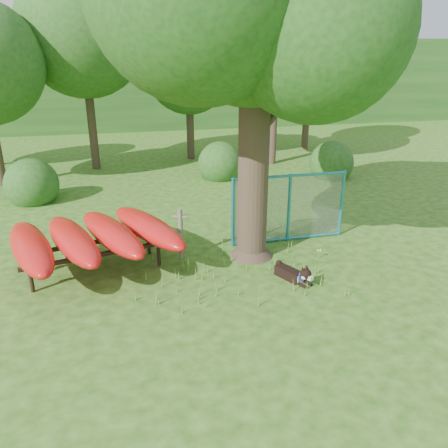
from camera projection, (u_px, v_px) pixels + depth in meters
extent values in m
plane|color=#255110|center=(229.00, 287.00, 9.49)|extent=(80.00, 80.00, 0.00)
cylinder|color=#34261C|center=(254.00, 143.00, 10.00)|extent=(0.85, 0.85, 5.65)
cone|color=#34261C|center=(251.00, 245.00, 10.90)|extent=(1.28, 1.28, 0.57)
sphere|color=#194814|center=(302.00, 13.00, 10.20)|extent=(4.07, 4.07, 4.07)
sphere|color=#194814|center=(318.00, 27.00, 8.24)|extent=(3.62, 3.62, 3.62)
cylinder|color=#34261C|center=(281.00, 107.00, 9.99)|extent=(1.47, 1.00, 1.20)
cylinder|color=#34261C|center=(228.00, 87.00, 9.52)|extent=(1.32, 0.60, 1.16)
cylinder|color=#605848|center=(181.00, 234.00, 10.63)|extent=(0.15, 0.15, 1.28)
cylinder|color=#605848|center=(180.00, 217.00, 10.47)|extent=(0.35, 0.16, 0.07)
cylinder|color=black|center=(31.00, 281.00, 9.19)|extent=(0.10, 0.10, 0.54)
cylinder|color=black|center=(159.00, 255.00, 10.38)|extent=(0.10, 0.10, 0.54)
cylinder|color=black|center=(28.00, 266.00, 9.82)|extent=(0.10, 0.10, 0.54)
cylinder|color=black|center=(149.00, 244.00, 11.01)|extent=(0.10, 0.10, 0.54)
cube|color=black|center=(98.00, 255.00, 9.68)|extent=(3.19, 0.80, 0.09)
cube|color=black|center=(91.00, 243.00, 10.31)|extent=(3.19, 0.80, 0.09)
ellipsoid|color=red|center=(31.00, 247.00, 9.34)|extent=(1.66, 3.33, 0.52)
ellipsoid|color=red|center=(73.00, 240.00, 9.71)|extent=(1.76, 3.32, 0.52)
ellipsoid|color=red|center=(112.00, 233.00, 10.07)|extent=(1.86, 3.31, 0.52)
ellipsoid|color=red|center=(148.00, 227.00, 10.44)|extent=(1.96, 3.29, 0.52)
cube|color=black|center=(289.00, 274.00, 9.81)|extent=(0.52, 0.73, 0.24)
cube|color=beige|center=(299.00, 279.00, 9.60)|extent=(0.25, 0.22, 0.22)
sphere|color=black|center=(306.00, 274.00, 9.41)|extent=(0.26, 0.26, 0.26)
cube|color=beige|center=(310.00, 278.00, 9.34)|extent=(0.15, 0.17, 0.09)
sphere|color=beige|center=(304.00, 277.00, 9.36)|extent=(0.12, 0.12, 0.12)
sphere|color=beige|center=(309.00, 275.00, 9.45)|extent=(0.12, 0.12, 0.12)
cone|color=black|center=(302.00, 269.00, 9.35)|extent=(0.11, 0.12, 0.12)
cone|color=black|center=(307.00, 267.00, 9.43)|extent=(0.13, 0.14, 0.12)
cylinder|color=black|center=(301.00, 285.00, 9.46)|extent=(0.19, 0.30, 0.07)
cylinder|color=black|center=(306.00, 282.00, 9.57)|extent=(0.19, 0.30, 0.07)
sphere|color=black|center=(279.00, 263.00, 10.08)|extent=(0.16, 0.16, 0.16)
torus|color=#1939BF|center=(303.00, 275.00, 9.49)|extent=(0.25, 0.17, 0.25)
cylinder|color=teal|center=(233.00, 213.00, 11.23)|extent=(0.08, 0.08, 1.85)
cylinder|color=teal|center=(289.00, 208.00, 11.58)|extent=(0.08, 0.08, 1.85)
cylinder|color=teal|center=(342.00, 204.00, 11.94)|extent=(0.08, 0.08, 1.85)
cylinder|color=teal|center=(291.00, 176.00, 11.27)|extent=(3.09, 0.07, 0.07)
cylinder|color=teal|center=(287.00, 238.00, 11.90)|extent=(3.09, 0.07, 0.07)
plane|color=gray|center=(289.00, 208.00, 11.58)|extent=(3.09, 0.00, 3.09)
cylinder|color=#558E2E|center=(319.00, 254.00, 10.81)|extent=(0.02, 0.02, 0.21)
sphere|color=yellow|center=(319.00, 250.00, 10.77)|extent=(0.04, 0.04, 0.04)
sphere|color=yellow|center=(321.00, 250.00, 10.79)|extent=(0.04, 0.04, 0.04)
sphere|color=yellow|center=(317.00, 250.00, 10.80)|extent=(0.04, 0.04, 0.04)
sphere|color=yellow|center=(320.00, 251.00, 10.74)|extent=(0.04, 0.04, 0.04)
sphere|color=yellow|center=(319.00, 250.00, 10.74)|extent=(0.04, 0.04, 0.04)
cylinder|color=#34261C|center=(90.00, 109.00, 18.74)|extent=(0.36, 0.36, 5.25)
sphere|color=#204E19|center=(82.00, 32.00, 17.67)|extent=(5.20, 5.20, 5.20)
cylinder|color=#34261C|center=(190.00, 119.00, 20.93)|extent=(0.36, 0.36, 3.85)
sphere|color=#204E19|center=(189.00, 70.00, 20.14)|extent=(4.00, 4.00, 4.00)
cylinder|color=#34261C|center=(274.00, 112.00, 19.75)|extent=(0.36, 0.36, 4.76)
sphere|color=#204E19|center=(276.00, 47.00, 18.79)|extent=(4.80, 4.80, 4.80)
cylinder|color=#34261C|center=(307.00, 102.00, 23.13)|extent=(0.36, 0.36, 4.90)
sphere|color=#204E19|center=(311.00, 45.00, 22.14)|extent=(4.60, 4.60, 4.60)
sphere|color=#204E19|center=(35.00, 201.00, 15.14)|extent=(1.80, 1.80, 1.80)
sphere|color=#204E19|center=(330.00, 177.00, 18.23)|extent=(1.80, 1.80, 1.80)
sphere|color=#204E19|center=(220.00, 178.00, 18.10)|extent=(1.80, 1.80, 1.80)
cube|color=#204E19|center=(137.00, 81.00, 33.79)|extent=(80.00, 12.00, 6.00)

